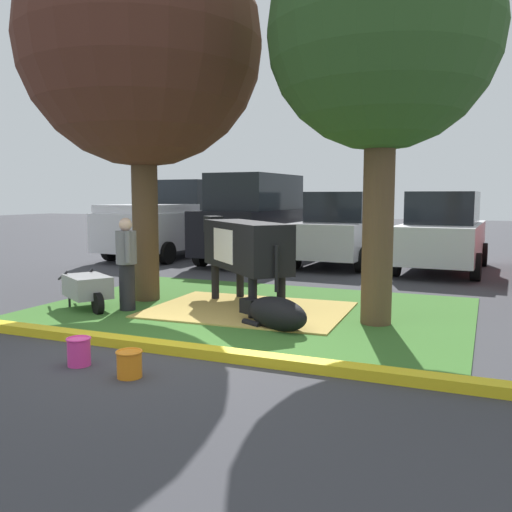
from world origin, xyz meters
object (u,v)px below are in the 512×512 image
at_px(bucket_orange, 129,363).
at_px(sedan_silver, 343,229).
at_px(person_handler, 126,262).
at_px(calf_lying, 275,313).
at_px(bucket_pink, 79,351).
at_px(pickup_truck_maroon, 174,221).
at_px(shade_tree_left, 141,46).
at_px(suv_black, 256,218).
at_px(shade_tree_right, 383,36).
at_px(wheelbarrow, 88,287).
at_px(cow_holstein, 243,246).
at_px(sedan_blue, 443,233).

height_order(bucket_orange, sedan_silver, sedan_silver).
distance_m(person_handler, sedan_silver, 7.75).
height_order(calf_lying, bucket_pink, calf_lying).
relative_size(pickup_truck_maroon, sedan_silver, 1.23).
relative_size(shade_tree_left, suv_black, 1.43).
relative_size(shade_tree_right, bucket_pink, 18.19).
bearing_deg(wheelbarrow, shade_tree_right, 10.01).
relative_size(cow_holstein, wheelbarrow, 1.68).
height_order(person_handler, wheelbarrow, person_handler).
relative_size(bucket_pink, sedan_blue, 0.07).
bearing_deg(bucket_pink, suv_black, 101.35).
bearing_deg(bucket_pink, pickup_truck_maroon, 116.10).
relative_size(calf_lying, pickup_truck_maroon, 0.24).
bearing_deg(shade_tree_right, shade_tree_left, 176.51).
bearing_deg(calf_lying, person_handler, 175.01).
height_order(person_handler, bucket_orange, person_handler).
relative_size(sedan_silver, sedan_blue, 1.00).
bearing_deg(person_handler, sedan_blue, 58.47).
height_order(shade_tree_left, sedan_blue, shade_tree_left).
bearing_deg(calf_lying, sedan_silver, 97.10).
relative_size(wheelbarrow, sedan_blue, 0.34).
height_order(shade_tree_right, pickup_truck_maroon, shade_tree_right).
relative_size(cow_holstein, calf_lying, 1.94).
bearing_deg(person_handler, bucket_pink, -64.29).
bearing_deg(shade_tree_left, person_handler, -75.60).
xyz_separation_m(sedan_silver, sedan_blue, (2.66, -0.32, 0.00)).
bearing_deg(suv_black, person_handler, -84.59).
bearing_deg(wheelbarrow, calf_lying, -1.03).
bearing_deg(person_handler, shade_tree_left, 104.40).
bearing_deg(person_handler, shade_tree_right, 9.18).
bearing_deg(pickup_truck_maroon, wheelbarrow, -68.46).
xyz_separation_m(calf_lying, pickup_truck_maroon, (-6.45, 7.76, 0.88)).
xyz_separation_m(cow_holstein, suv_black, (-2.33, 6.04, 0.20)).
distance_m(shade_tree_right, calf_lying, 4.22).
xyz_separation_m(wheelbarrow, sedan_silver, (2.44, 7.73, 0.60)).
distance_m(person_handler, wheelbarrow, 0.82).
xyz_separation_m(bucket_pink, pickup_truck_maroon, (-4.99, 10.19, 0.95)).
bearing_deg(shade_tree_left, sedan_blue, 53.56).
relative_size(cow_holstein, bucket_pink, 7.87).
distance_m(pickup_truck_maroon, sedan_blue, 8.15).
bearing_deg(calf_lying, pickup_truck_maroon, 129.71).
bearing_deg(sedan_blue, pickup_truck_maroon, 177.90).
bearing_deg(pickup_truck_maroon, person_handler, -63.76).
relative_size(shade_tree_left, bucket_pink, 20.73).
height_order(person_handler, sedan_silver, sedan_silver).
distance_m(calf_lying, wheelbarrow, 3.41).
bearing_deg(bucket_pink, shade_tree_right, 50.61).
relative_size(shade_tree_left, sedan_silver, 1.50).
xyz_separation_m(cow_holstein, bucket_orange, (0.40, -3.81, -0.92)).
xyz_separation_m(shade_tree_right, suv_black, (-4.68, 6.42, -2.90)).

